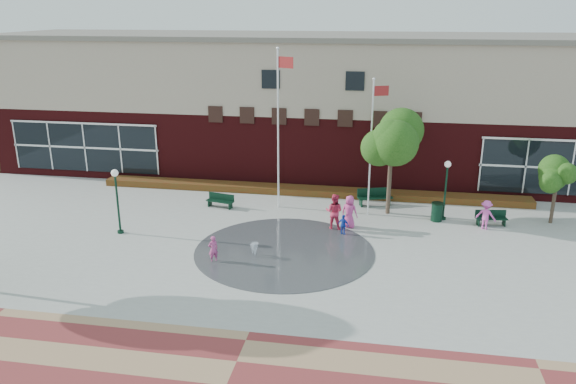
% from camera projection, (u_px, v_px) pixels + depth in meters
% --- Properties ---
extents(ground, '(120.00, 120.00, 0.00)m').
position_uv_depth(ground, '(272.00, 280.00, 23.42)').
color(ground, '#666056').
rests_on(ground, ground).
extents(plaza_concrete, '(46.00, 18.00, 0.01)m').
position_uv_depth(plaza_concrete, '(288.00, 243.00, 27.17)').
color(plaza_concrete, '#A8A8A0').
rests_on(plaza_concrete, ground).
extents(splash_pad, '(8.40, 8.40, 0.01)m').
position_uv_depth(splash_pad, '(284.00, 251.00, 26.23)').
color(splash_pad, '#383A3D').
rests_on(splash_pad, ground).
extents(library_building, '(44.40, 10.40, 9.20)m').
position_uv_depth(library_building, '(321.00, 103.00, 38.34)').
color(library_building, '#470C0F').
rests_on(library_building, ground).
extents(flower_bed, '(26.00, 1.20, 0.40)m').
position_uv_depth(flower_bed, '(309.00, 194.00, 34.29)').
color(flower_bed, maroon).
rests_on(flower_bed, ground).
extents(flagpole_left, '(0.98, 0.47, 8.91)m').
position_uv_depth(flagpole_left, '(279.00, 121.00, 30.49)').
color(flagpole_left, white).
rests_on(flagpole_left, ground).
extents(flagpole_right, '(0.86, 0.41, 7.46)m').
position_uv_depth(flagpole_right, '(372.00, 141.00, 29.62)').
color(flagpole_right, white).
rests_on(flagpole_right, ground).
extents(lamp_left, '(0.35, 0.35, 3.35)m').
position_uv_depth(lamp_left, '(117.00, 194.00, 27.70)').
color(lamp_left, black).
rests_on(lamp_left, ground).
extents(lamp_right, '(0.34, 0.34, 3.26)m').
position_uv_depth(lamp_right, '(446.00, 184.00, 29.55)').
color(lamp_right, black).
rests_on(lamp_right, ground).
extents(bench_left, '(1.66, 0.79, 0.81)m').
position_uv_depth(bench_left, '(220.00, 203.00, 31.89)').
color(bench_left, black).
rests_on(bench_left, ground).
extents(bench_mid, '(2.06, 1.15, 1.00)m').
position_uv_depth(bench_mid, '(375.00, 200.00, 32.22)').
color(bench_mid, black).
rests_on(bench_mid, ground).
extents(bench_right, '(1.67, 0.70, 0.81)m').
position_uv_depth(bench_right, '(491.00, 221.00, 29.25)').
color(bench_right, black).
rests_on(bench_right, ground).
extents(trash_can, '(0.63, 0.63, 1.03)m').
position_uv_depth(trash_can, '(437.00, 212.00, 29.79)').
color(trash_can, black).
rests_on(trash_can, ground).
extents(tree_mid, '(3.26, 3.26, 5.50)m').
position_uv_depth(tree_mid, '(392.00, 143.00, 29.81)').
color(tree_mid, '#3E2F24').
rests_on(tree_mid, ground).
extents(tree_small_right, '(2.08, 2.08, 3.55)m').
position_uv_depth(tree_small_right, '(558.00, 176.00, 28.87)').
color(tree_small_right, '#3E2F24').
rests_on(tree_small_right, ground).
extents(water_jet_a, '(0.34, 0.34, 0.66)m').
position_uv_depth(water_jet_a, '(255.00, 257.00, 25.62)').
color(water_jet_a, white).
rests_on(water_jet_a, ground).
extents(water_jet_b, '(0.22, 0.22, 0.49)m').
position_uv_depth(water_jet_b, '(253.00, 255.00, 25.85)').
color(water_jet_b, white).
rests_on(water_jet_b, ground).
extents(child_splash, '(0.54, 0.51, 1.24)m').
position_uv_depth(child_splash, '(213.00, 249.00, 24.98)').
color(child_splash, '#C8468B').
rests_on(child_splash, ground).
extents(adult_red, '(1.01, 0.84, 1.88)m').
position_uv_depth(adult_red, '(334.00, 212.00, 28.63)').
color(adult_red, '#D52F51').
rests_on(adult_red, ground).
extents(adult_pink, '(0.97, 0.78, 1.73)m').
position_uv_depth(adult_pink, '(349.00, 212.00, 28.82)').
color(adult_pink, '#D04290').
rests_on(adult_pink, ground).
extents(child_blue, '(0.67, 0.52, 1.06)m').
position_uv_depth(child_blue, '(343.00, 225.00, 27.97)').
color(child_blue, blue).
rests_on(child_blue, ground).
extents(person_bench, '(1.15, 0.93, 1.55)m').
position_uv_depth(person_bench, '(486.00, 215.00, 28.64)').
color(person_bench, '#EE56C2').
rests_on(person_bench, ground).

